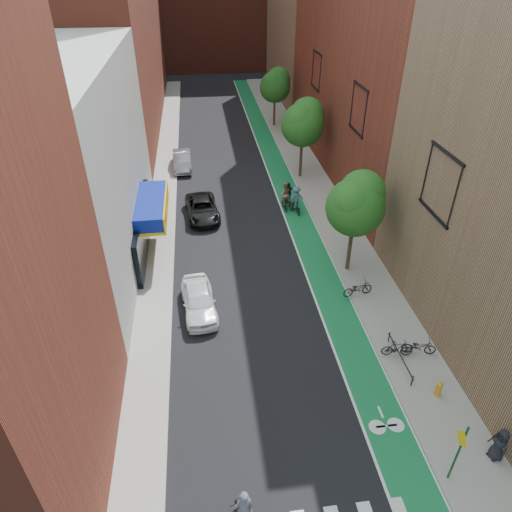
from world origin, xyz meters
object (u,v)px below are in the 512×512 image
object	(u,v)px
parked_car_white	(199,300)
cyclist_lane_near	(285,197)
fire_hydrant	(439,388)
parked_car_black	(202,209)
parked_car_silver	(182,160)
cyclist_lane_far	(296,201)
cyclist_lane_mid	(289,198)
pedestrian	(499,444)

from	to	relation	value
parked_car_white	cyclist_lane_near	world-z (taller)	cyclist_lane_near
parked_car_white	fire_hydrant	size ratio (longest dim) A/B	5.47
parked_car_white	fire_hydrant	xyz separation A→B (m)	(10.23, -7.20, -0.16)
parked_car_black	fire_hydrant	bearing A→B (deg)	-66.70
parked_car_black	parked_car_silver	xyz separation A→B (m)	(-1.51, 9.31, 0.07)
cyclist_lane_near	fire_hydrant	xyz separation A→B (m)	(3.52, -18.26, -0.42)
cyclist_lane_far	fire_hydrant	distance (m)	17.87
cyclist_lane_far	parked_car_white	bearing A→B (deg)	43.48
cyclist_lane_mid	cyclist_lane_near	bearing A→B (deg)	31.11
parked_car_black	cyclist_lane_far	xyz separation A→B (m)	(6.98, -0.20, 0.28)
cyclist_lane_far	pedestrian	distance (m)	21.04
cyclist_lane_near	fire_hydrant	distance (m)	18.60
parked_car_silver	cyclist_lane_mid	bearing A→B (deg)	-48.11
cyclist_lane_far	pedestrian	xyz separation A→B (m)	(3.57, -20.74, -0.01)
parked_car_white	cyclist_lane_mid	bearing A→B (deg)	52.50
parked_car_silver	parked_car_white	bearing A→B (deg)	-88.55
fire_hydrant	pedestrian	bearing A→B (deg)	-74.98
parked_car_black	cyclist_lane_mid	bearing A→B (deg)	0.97
cyclist_lane_mid	pedestrian	distance (m)	22.02
parked_car_black	cyclist_lane_near	size ratio (longest dim) A/B	2.22
parked_car_white	parked_car_silver	xyz separation A→B (m)	(-1.00, 19.97, 0.01)
parked_car_silver	fire_hydrant	size ratio (longest dim) A/B	5.76
cyclist_lane_far	fire_hydrant	xyz separation A→B (m)	(2.74, -17.65, -0.38)
parked_car_black	pedestrian	world-z (taller)	pedestrian
parked_car_silver	pedestrian	size ratio (longest dim) A/B	2.85
cyclist_lane_mid	parked_car_white	bearing A→B (deg)	50.39
parked_car_black	parked_car_silver	distance (m)	9.43
parked_car_white	parked_car_silver	distance (m)	19.99
pedestrian	fire_hydrant	world-z (taller)	pedestrian
parked_car_white	parked_car_silver	bearing A→B (deg)	87.32
parked_car_silver	cyclist_lane_mid	size ratio (longest dim) A/B	2.27
cyclist_lane_near	pedestrian	bearing A→B (deg)	96.05
parked_car_silver	parked_car_black	bearing A→B (deg)	-82.22
cyclist_lane_near	pedestrian	xyz separation A→B (m)	(4.35, -21.35, -0.05)
parked_car_white	fire_hydrant	world-z (taller)	parked_car_white
parked_car_white	fire_hydrant	distance (m)	12.51
cyclist_lane_mid	parked_car_silver	bearing A→B (deg)	-54.34
fire_hydrant	cyclist_lane_mid	bearing A→B (deg)	99.56
parked_car_silver	fire_hydrant	bearing A→B (deg)	-68.96
parked_car_silver	cyclist_lane_near	distance (m)	11.78
cyclist_lane_near	parked_car_silver	bearing A→B (deg)	-54.58
parked_car_silver	cyclist_lane_far	xyz separation A→B (m)	(8.48, -9.51, 0.21)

